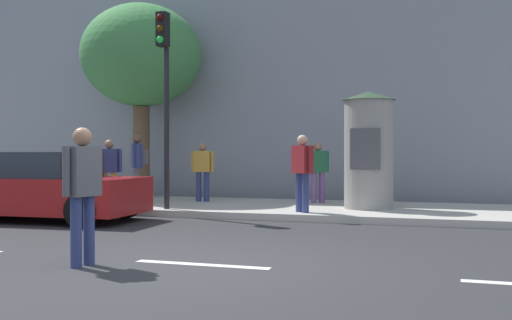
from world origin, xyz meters
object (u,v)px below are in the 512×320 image
Objects in this scene: pedestrian_in_red_top at (82,184)px; parked_car_blue at (41,187)px; pedestrian_with_bag at (318,168)px; pedestrian_near_pole at (302,166)px; traffic_light at (164,78)px; pedestrian_in_light_jacket at (203,168)px; pedestrian_with_backpack at (138,162)px; poster_column at (369,149)px; pedestrian_tallest at (109,167)px; street_tree at (141,57)px.

pedestrian_in_red_top is 0.41× the size of parked_car_blue.
pedestrian_near_pole is at bearing -85.10° from pedestrian_with_bag.
traffic_light is 2.88× the size of pedestrian_in_light_jacket.
traffic_light is 2.88× the size of pedestrian_with_bag.
traffic_light is 3.07m from pedestrian_in_light_jacket.
poster_column is at bearing 1.74° from pedestrian_with_backpack.
pedestrian_tallest is at bearing -100.17° from pedestrian_with_backpack.
pedestrian_with_bag is at bearing 27.56° from pedestrian_tallest.
pedestrian_in_light_jacket is (-1.83, 8.08, 0.00)m from pedestrian_in_red_top.
street_tree is 5.91m from pedestrian_with_bag.
pedestrian_with_bag is (2.92, 0.47, 0.01)m from pedestrian_in_light_jacket.
street_tree is 10.09m from pedestrian_in_red_top.
poster_column reaches higher than pedestrian_in_red_top.
pedestrian_with_backpack is at bearing -178.26° from poster_column.
traffic_light reaches higher than pedestrian_with_backpack.
poster_column reaches higher than pedestrian_with_backpack.
pedestrian_near_pole reaches higher than parked_car_blue.
street_tree is 5.70m from parked_car_blue.
street_tree reaches higher than pedestrian_tallest.
pedestrian_with_backpack is at bearing -148.50° from pedestrian_in_light_jacket.
pedestrian_near_pole is 5.46m from parked_car_blue.
pedestrian_near_pole is at bearing 20.42° from parked_car_blue.
pedestrian_in_light_jacket is at bearing 102.74° from pedestrian_in_red_top.
pedestrian_near_pole is (3.14, -2.01, 0.10)m from pedestrian_in_light_jacket.
traffic_light is at bearing -174.98° from pedestrian_near_pole.
pedestrian_with_backpack is (-3.23, 7.21, 0.16)m from pedestrian_in_red_top.
pedestrian_near_pole is at bearing 5.02° from traffic_light.
pedestrian_near_pole is at bearing -14.17° from pedestrian_with_backpack.
traffic_light is at bearing 107.00° from pedestrian_in_red_top.
parked_car_blue is (-6.31, -3.22, -0.80)m from poster_column.
pedestrian_with_bag is (4.33, 1.33, -0.14)m from pedestrian_with_backpack.
pedestrian_tallest is at bearing 166.66° from traffic_light.
parked_car_blue is (-0.38, -2.02, -0.38)m from pedestrian_tallest.
pedestrian_in_red_top is at bearing -47.69° from parked_car_blue.
pedestrian_in_light_jacket is at bearing 49.93° from pedestrian_tallest.
pedestrian_in_red_top is at bearing -73.00° from traffic_light.
traffic_light is at bearing -44.19° from pedestrian_with_backpack.
pedestrian_tallest is at bearing -77.97° from street_tree.
pedestrian_with_bag is (-1.42, 1.15, -0.46)m from poster_column.
traffic_light is 2.66× the size of pedestrian_near_pole.
pedestrian_near_pole is at bearing 77.82° from pedestrian_in_red_top.
pedestrian_with_backpack is 1.14× the size of pedestrian_in_light_jacket.
pedestrian_with_backpack is 3.14m from parked_car_blue.
pedestrian_with_bag reaches higher than parked_car_blue.
pedestrian_in_red_top is 1.00× the size of pedestrian_with_backpack.
street_tree is 6.61m from pedestrian_near_pole.
pedestrian_in_light_jacket is 1.00× the size of pedestrian_with_bag.
pedestrian_in_red_top reaches higher than pedestrian_in_light_jacket.
poster_column is at bearing 20.35° from traffic_light.
street_tree is (-6.48, 1.37, 2.58)m from poster_column.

